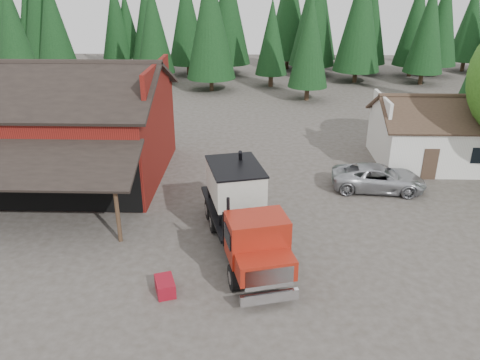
{
  "coord_description": "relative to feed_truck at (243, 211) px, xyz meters",
  "views": [
    {
      "loc": [
        0.67,
        -16.95,
        11.58
      ],
      "look_at": [
        -0.01,
        5.4,
        1.8
      ],
      "focal_mm": 35.0,
      "sensor_mm": 36.0,
      "label": 1
    }
  ],
  "objects": [
    {
      "name": "near_pine_b",
      "position": [
        5.77,
        28.3,
        3.99
      ],
      "size": [
        3.96,
        3.96,
        10.4
      ],
      "color": "#382619",
      "rests_on": "ground"
    },
    {
      "name": "near_pine_d",
      "position": [
        -4.23,
        32.3,
        5.5
      ],
      "size": [
        5.28,
        5.28,
        13.4
      ],
      "color": "#382619",
      "rests_on": "ground"
    },
    {
      "name": "silver_car",
      "position": [
        7.77,
        6.65,
        -1.15
      ],
      "size": [
        5.57,
        2.96,
        1.49
      ],
      "primitive_type": "imported",
      "rotation": [
        0.0,
        0.0,
        1.48
      ],
      "color": "#ADB0B5",
      "rests_on": "ground"
    },
    {
      "name": "farmhouse",
      "position": [
        12.77,
        11.3,
        -0.23
      ],
      "size": [
        8.6,
        6.42,
        4.65
      ],
      "color": "silver",
      "rests_on": "ground"
    },
    {
      "name": "near_pine_a",
      "position": [
        -22.23,
        26.3,
        4.5
      ],
      "size": [
        4.4,
        4.4,
        11.4
      ],
      "color": "#382619",
      "rests_on": "ground"
    },
    {
      "name": "feed_truck",
      "position": [
        0.0,
        0.0,
        0.0
      ],
      "size": [
        4.54,
        9.29,
        4.05
      ],
      "rotation": [
        0.0,
        0.0,
        0.25
      ],
      "color": "black",
      "rests_on": "ground"
    },
    {
      "name": "conifer_backdrop",
      "position": [
        -0.23,
        40.3,
        -1.9
      ],
      "size": [
        76.0,
        16.0,
        16.0
      ],
      "primitive_type": null,
      "color": "black",
      "rests_on": "ground"
    },
    {
      "name": "ground",
      "position": [
        -0.23,
        -1.7,
        -1.9
      ],
      "size": [
        120.0,
        120.0,
        0.0
      ],
      "primitive_type": "plane",
      "color": "#3F3932",
      "rests_on": "ground"
    },
    {
      "name": "equip_box",
      "position": [
        -2.99,
        -3.47,
        -1.6
      ],
      "size": [
        1.02,
        1.27,
        0.6
      ],
      "primitive_type": "cube",
      "rotation": [
        0.0,
        0.0,
        0.33
      ],
      "color": "maroon",
      "rests_on": "ground"
    },
    {
      "name": "red_barn",
      "position": [
        -11.23,
        8.21,
        0.8
      ],
      "size": [
        12.8,
        13.63,
        7.18
      ],
      "color": "maroon",
      "rests_on": "ground"
    }
  ]
}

